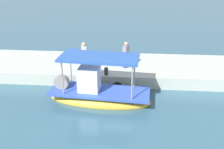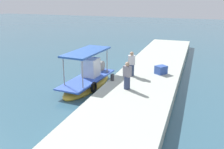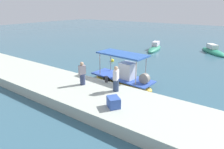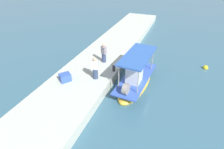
% 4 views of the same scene
% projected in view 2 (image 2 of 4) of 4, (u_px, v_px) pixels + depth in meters
% --- Properties ---
extents(ground_plane, '(120.00, 120.00, 0.00)m').
position_uv_depth(ground_plane, '(84.00, 91.00, 16.98)').
color(ground_plane, '#375F73').
extents(dock_quay, '(36.00, 4.47, 0.75)m').
position_uv_depth(dock_quay, '(138.00, 92.00, 15.64)').
color(dock_quay, '#B4BBAC').
rests_on(dock_quay, ground_plane).
extents(main_fishing_boat, '(5.77, 2.28, 2.97)m').
position_uv_depth(main_fishing_boat, '(88.00, 80.00, 17.61)').
color(main_fishing_boat, gold).
rests_on(main_fishing_boat, ground_plane).
extents(fisherman_near_bollard, '(0.50, 0.55, 1.71)m').
position_uv_depth(fisherman_near_bollard, '(127.00, 77.00, 15.00)').
color(fisherman_near_bollard, navy).
rests_on(fisherman_near_bollard, dock_quay).
extents(fisherman_by_crate, '(0.48, 0.55, 1.75)m').
position_uv_depth(fisherman_by_crate, '(131.00, 65.00, 17.49)').
color(fisherman_by_crate, navy).
rests_on(fisherman_by_crate, dock_quay).
extents(mooring_bollard, '(0.24, 0.24, 0.46)m').
position_uv_depth(mooring_bollard, '(112.00, 77.00, 16.62)').
color(mooring_bollard, '#2D2D33').
rests_on(mooring_bollard, dock_quay).
extents(cargo_crate, '(1.00, 0.97, 0.60)m').
position_uv_depth(cargo_crate, '(161.00, 70.00, 18.07)').
color(cargo_crate, '#3354A8').
rests_on(cargo_crate, dock_quay).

